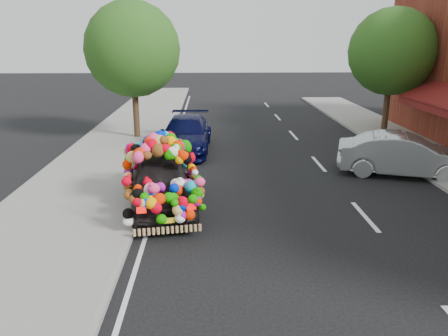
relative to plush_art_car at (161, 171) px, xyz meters
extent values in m
plane|color=black|center=(1.80, -0.88, -1.05)|extent=(100.00, 100.00, 0.00)
cube|color=gray|center=(-2.50, -0.88, -0.99)|extent=(4.00, 60.00, 0.12)
cube|color=gray|center=(-0.55, -0.88, -0.99)|extent=(0.15, 60.00, 0.13)
cube|color=#5C1211|center=(10.50, 5.12, 1.30)|extent=(1.62, 5.20, 0.75)
cube|color=#5C1211|center=(9.75, 5.12, 0.90)|extent=(0.06, 5.20, 0.35)
cylinder|color=#332114|center=(-2.00, 8.62, 0.31)|extent=(0.28, 0.28, 2.73)
sphere|color=#214111|center=(-2.00, 8.62, 2.98)|extent=(4.20, 4.20, 4.20)
cylinder|color=#332114|center=(9.80, 9.12, 0.27)|extent=(0.28, 0.28, 2.64)
sphere|color=#214111|center=(9.80, 9.12, 2.85)|extent=(4.00, 4.00, 4.00)
imported|color=black|center=(0.00, 0.00, -0.35)|extent=(2.31, 4.36, 1.41)
cube|color=red|center=(-0.22, -2.15, -0.27)|extent=(0.23, 0.09, 0.14)
cube|color=red|center=(0.90, -1.97, -0.27)|extent=(0.23, 0.09, 0.14)
cube|color=yellow|center=(0.34, -2.07, -0.57)|extent=(0.34, 0.09, 0.12)
imported|color=black|center=(0.37, 6.29, -0.36)|extent=(2.19, 4.89, 1.39)
imported|color=#A0A4A7|center=(7.89, 2.62, -0.34)|extent=(4.59, 2.77, 1.43)
camera|label=1|loc=(1.31, -11.36, 3.45)|focal=35.00mm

